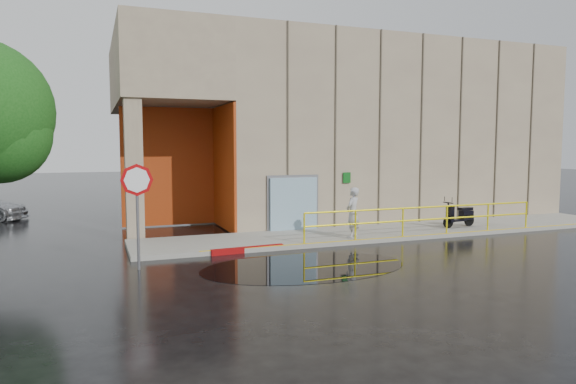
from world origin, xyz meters
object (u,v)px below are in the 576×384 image
object	(u,v)px
scooter	(460,209)
stop_sign	(137,194)
person	(353,213)
red_curb	(248,250)

from	to	relation	value
scooter	stop_sign	xyz separation A→B (m)	(-12.45, -2.23, 1.21)
scooter	stop_sign	distance (m)	12.71
person	scooter	bearing A→B (deg)	151.23
person	scooter	world-z (taller)	person
person	stop_sign	size ratio (longest dim) A/B	0.61
stop_sign	scooter	bearing A→B (deg)	26.80
scooter	red_curb	size ratio (longest dim) A/B	0.67
red_curb	person	bearing A→B (deg)	6.41
stop_sign	red_curb	world-z (taller)	stop_sign
scooter	red_curb	xyz separation A→B (m)	(-9.05, -1.07, -0.76)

